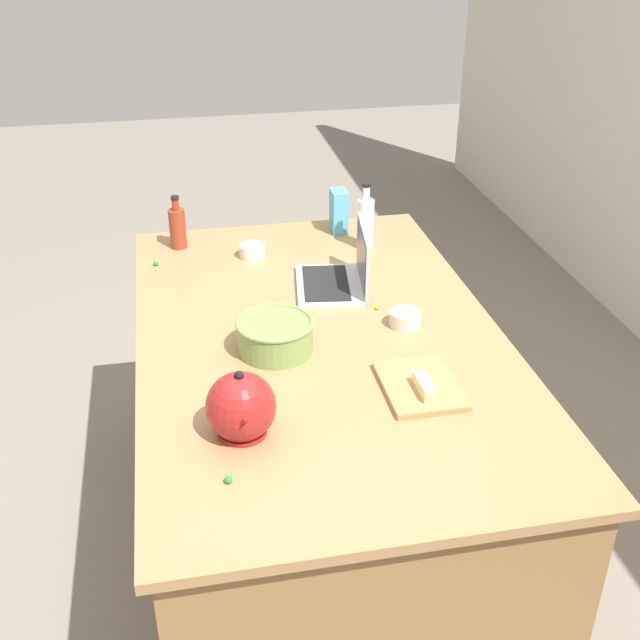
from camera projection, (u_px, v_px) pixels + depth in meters
ground_plane at (320, 546)px, 2.90m from camera, size 12.00×12.00×0.00m
island_counter at (320, 448)px, 2.68m from camera, size 1.82×1.12×0.90m
laptop at (340, 275)px, 2.71m from camera, size 0.34×0.27×0.22m
mixing_bowl_large at (275, 335)px, 2.35m from camera, size 0.23×0.23×0.10m
bottle_vinegar at (365, 222)px, 2.99m from camera, size 0.06×0.06×0.25m
bottle_soy at (177, 227)px, 2.99m from camera, size 0.06×0.06×0.21m
kettle at (241, 407)px, 1.99m from camera, size 0.21×0.18×0.20m
cutting_board at (420, 386)px, 2.20m from camera, size 0.27×0.20×0.02m
butter_stick_left at (425, 386)px, 2.15m from camera, size 0.11×0.04×0.04m
ramekin_small at (252, 251)px, 2.95m from camera, size 0.10×0.10×0.05m
ramekin_medium at (405, 319)px, 2.49m from camera, size 0.10×0.10×0.05m
candy_bag at (339, 211)px, 3.13m from camera, size 0.09×0.06×0.17m
candy_0 at (377, 308)px, 2.60m from camera, size 0.01×0.01×0.01m
candy_1 at (156, 263)px, 2.89m from camera, size 0.02×0.02×0.02m
candy_2 at (264, 365)px, 2.29m from camera, size 0.02×0.02×0.02m
candy_3 at (229, 479)px, 1.86m from camera, size 0.02×0.02×0.02m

